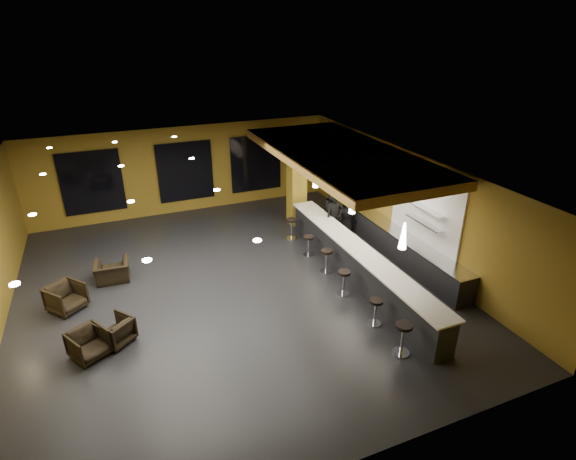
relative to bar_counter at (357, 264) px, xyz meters
name	(u,v)px	position (x,y,z in m)	size (l,w,h in m)	color
floor	(233,288)	(-3.65, 1.00, -0.55)	(12.00, 13.00, 0.10)	black
ceiling	(226,173)	(-3.65, 1.00, 3.05)	(12.00, 13.00, 0.10)	black
wall_back	(185,170)	(-3.65, 7.55, 1.25)	(12.00, 0.10, 3.50)	olive
wall_front	(342,397)	(-3.65, -5.55, 1.25)	(12.00, 0.10, 3.50)	olive
wall_right	(407,204)	(2.40, 1.00, 1.25)	(0.10, 13.00, 3.50)	olive
wood_soffit	(340,155)	(0.35, 2.00, 2.86)	(3.60, 8.00, 0.28)	olive
window_left	(92,183)	(-7.15, 7.44, 1.20)	(2.20, 0.06, 2.40)	black
window_center	(185,172)	(-3.65, 7.44, 1.20)	(2.20, 0.06, 2.40)	black
window_right	(256,163)	(-0.65, 7.44, 1.20)	(2.20, 0.06, 2.40)	black
tile_backsplash	(426,207)	(2.31, 0.00, 1.50)	(0.06, 3.20, 2.40)	white
bar_counter	(357,264)	(0.00, 0.00, 0.00)	(0.60, 8.00, 1.00)	black
bar_top	(358,249)	(0.00, 0.00, 0.52)	(0.78, 8.10, 0.05)	white
prep_counter	(402,248)	(2.00, 0.50, -0.07)	(0.70, 6.00, 0.86)	black
prep_top	(404,235)	(2.00, 0.50, 0.39)	(0.72, 6.00, 0.03)	silver
wall_shelf_lower	(424,222)	(2.17, -0.20, 1.10)	(0.30, 1.50, 0.03)	silver
wall_shelf_upper	(426,209)	(2.17, -0.20, 1.55)	(0.30, 1.50, 0.03)	silver
column	(297,180)	(0.00, 4.60, 1.25)	(0.60, 0.60, 3.50)	#A38424
pendant_0	(403,236)	(0.00, -2.00, 1.85)	(0.20, 0.20, 0.70)	white
pendant_1	(353,202)	(0.00, 0.50, 1.85)	(0.20, 0.20, 0.70)	white
pendant_2	(316,177)	(0.00, 3.00, 1.85)	(0.20, 0.20, 0.70)	white
staff_a	(334,218)	(0.50, 2.48, 0.44)	(0.69, 0.45, 1.89)	black
staff_b	(333,210)	(0.97, 3.46, 0.32)	(0.80, 0.62, 1.65)	black
staff_c	(347,215)	(1.29, 2.96, 0.25)	(0.73, 0.48, 1.50)	black
armchair_a	(89,344)	(-7.60, -0.65, -0.14)	(0.76, 0.78, 0.71)	black
armchair_b	(115,331)	(-6.99, -0.35, -0.16)	(0.72, 0.74, 0.68)	black
armchair_c	(66,297)	(-8.13, 1.63, -0.11)	(0.82, 0.85, 0.77)	black
armchair_d	(112,271)	(-6.90, 2.76, -0.18)	(1.00, 0.87, 0.65)	black
bar_stool_0	(403,335)	(-0.77, -3.38, 0.03)	(0.42, 0.42, 0.84)	silver
bar_stool_1	(376,308)	(-0.73, -2.16, -0.02)	(0.38, 0.38, 0.74)	silver
bar_stool_2	(344,280)	(-0.79, -0.60, -0.02)	(0.38, 0.38, 0.75)	silver
bar_stool_3	(327,258)	(-0.66, 0.74, -0.01)	(0.39, 0.39, 0.76)	silver
bar_stool_4	(309,243)	(-0.71, 1.95, -0.04)	(0.36, 0.36, 0.71)	silver
bar_stool_5	(292,226)	(-0.74, 3.36, -0.01)	(0.39, 0.39, 0.77)	silver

